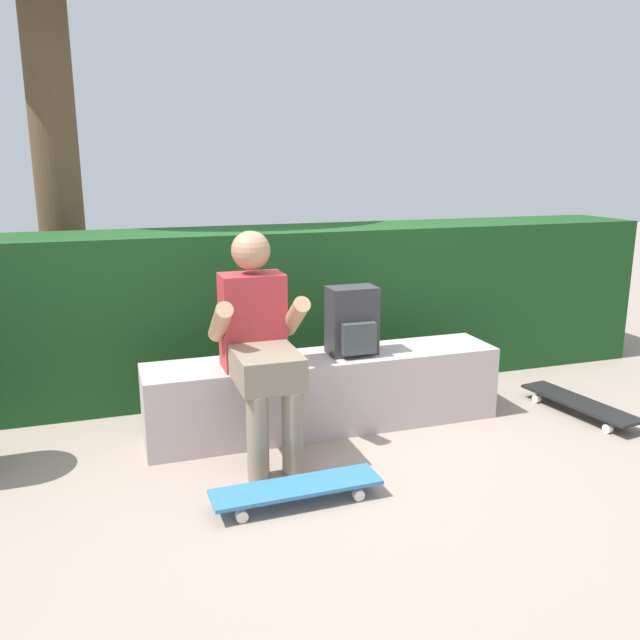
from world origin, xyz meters
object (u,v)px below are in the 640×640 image
object	(u,v)px
person_skater	(259,338)
skateboard_beside_bench	(579,403)
bench_main	(325,392)
skateboard_near_person	(297,488)
backpack_on_bench	(352,322)

from	to	relation	value
person_skater	skateboard_beside_bench	bearing A→B (deg)	-3.42
bench_main	skateboard_near_person	world-z (taller)	bench_main
skateboard_near_person	skateboard_beside_bench	bearing A→B (deg)	13.66
bench_main	person_skater	size ratio (longest dim) A/B	1.76
bench_main	skateboard_near_person	distance (m)	0.92
skateboard_near_person	backpack_on_bench	distance (m)	1.14
backpack_on_bench	bench_main	bearing A→B (deg)	176.70
bench_main	person_skater	distance (m)	0.64
skateboard_beside_bench	skateboard_near_person	bearing A→B (deg)	-166.34
skateboard_near_person	skateboard_beside_bench	distance (m)	2.05
person_skater	skateboard_near_person	world-z (taller)	person_skater
person_skater	backpack_on_bench	xyz separation A→B (m)	(0.61, 0.20, -0.01)
bench_main	person_skater	world-z (taller)	person_skater
skateboard_near_person	bench_main	bearing A→B (deg)	62.64
person_skater	skateboard_near_person	size ratio (longest dim) A/B	1.48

